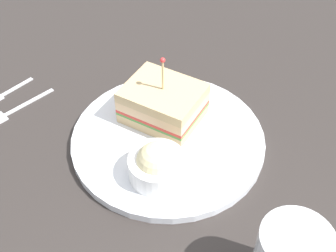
{
  "coord_description": "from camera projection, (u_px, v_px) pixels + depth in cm",
  "views": [
    {
      "loc": [
        -41.54,
        1.75,
        44.76
      ],
      "look_at": [
        0.0,
        0.0,
        3.17
      ],
      "focal_mm": 47.01,
      "sensor_mm": 36.0,
      "label": 1
    }
  ],
  "objects": [
    {
      "name": "ground_plane",
      "position": [
        168.0,
        147.0,
        0.62
      ],
      "size": [
        92.61,
        92.61,
        2.0
      ],
      "primitive_type": "cube",
      "color": "#2D2826"
    },
    {
      "name": "fork",
      "position": [
        5.0,
        115.0,
        0.65
      ],
      "size": [
        9.78,
        10.68,
        0.35
      ],
      "color": "silver",
      "rests_on": "ground_plane"
    },
    {
      "name": "plate",
      "position": [
        168.0,
        139.0,
        0.61
      ],
      "size": [
        26.48,
        26.48,
        1.17
      ],
      "primitive_type": "cylinder",
      "color": "white",
      "rests_on": "ground_plane"
    },
    {
      "name": "sandwich_half_center",
      "position": [
        163.0,
        103.0,
        0.61
      ],
      "size": [
        12.6,
        13.21,
        10.28
      ],
      "color": "tan",
      "rests_on": "plate"
    },
    {
      "name": "coleslaw_bowl",
      "position": [
        157.0,
        165.0,
        0.54
      ],
      "size": [
        7.21,
        7.21,
        5.19
      ],
      "color": "white",
      "rests_on": "plate"
    }
  ]
}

